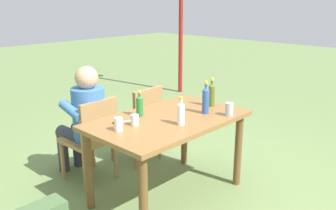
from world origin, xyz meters
TOP-DOWN VIEW (x-y plane):
  - ground_plane at (0.00, 0.00)m, footprint 24.00×24.00m
  - dining_table at (0.00, 0.00)m, footprint 1.41×0.86m
  - chair_far_left at (-0.32, 0.73)m, footprint 0.46×0.46m
  - chair_far_right at (0.32, 0.73)m, footprint 0.46×0.46m
  - person_in_white_shirt at (-0.32, 0.84)m, footprint 0.47×0.61m
  - bottle_clear at (-0.05, -0.20)m, footprint 0.06×0.06m
  - bottle_olive at (0.56, -0.05)m, footprint 0.06×0.06m
  - bottle_blue at (0.34, -0.15)m, footprint 0.06×0.06m
  - bottle_green at (-0.13, 0.23)m, footprint 0.06×0.06m
  - cup_glass at (-0.33, 0.07)m, footprint 0.07×0.07m
  - cup_steel at (0.43, -0.35)m, footprint 0.07×0.07m
  - cup_white at (-0.51, 0.06)m, footprint 0.07×0.07m
  - table_knife at (-0.34, 0.20)m, footprint 0.24×0.09m

SIDE VIEW (x-z plane):
  - ground_plane at x=0.00m, z-range 0.00..0.00m
  - chair_far_left at x=-0.32m, z-range 0.05..0.92m
  - chair_far_right at x=0.32m, z-range 0.05..0.92m
  - person_in_white_shirt at x=-0.32m, z-range 0.07..1.25m
  - dining_table at x=0.00m, z-range 0.28..1.04m
  - table_knife at x=-0.34m, z-range 0.77..0.78m
  - cup_glass at x=-0.33m, z-range 0.77..0.86m
  - cup_white at x=-0.51m, z-range 0.77..0.88m
  - cup_steel at x=0.43m, z-range 0.77..0.89m
  - bottle_green at x=-0.13m, z-range 0.75..0.98m
  - bottle_clear at x=-0.05m, z-range 0.75..0.99m
  - bottle_olive at x=0.56m, z-range 0.75..1.03m
  - bottle_blue at x=0.34m, z-range 0.75..1.05m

